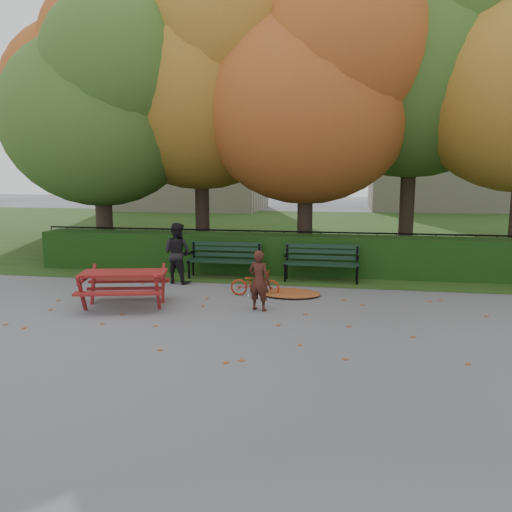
% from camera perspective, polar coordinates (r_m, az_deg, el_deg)
% --- Properties ---
extents(ground, '(90.00, 90.00, 0.00)m').
position_cam_1_polar(ground, '(8.81, -0.83, -7.73)').
color(ground, slate).
rests_on(ground, ground).
extents(grass_strip, '(90.00, 90.00, 0.00)m').
position_cam_1_polar(grass_strip, '(22.47, 5.74, 2.89)').
color(grass_strip, '#1C3C13').
rests_on(grass_strip, ground).
extents(building_left, '(10.00, 7.00, 15.00)m').
position_cam_1_polar(building_left, '(36.18, -7.64, 17.30)').
color(building_left, '#BEB398').
rests_on(building_left, ground).
extents(building_right, '(9.00, 6.00, 12.00)m').
position_cam_1_polar(building_right, '(36.98, 20.42, 14.29)').
color(building_right, '#BEB398').
rests_on(building_right, ground).
extents(hedge, '(13.00, 0.90, 1.00)m').
position_cam_1_polar(hedge, '(13.03, 2.80, 0.23)').
color(hedge, black).
rests_on(hedge, ground).
extents(iron_fence, '(14.00, 0.04, 1.02)m').
position_cam_1_polar(iron_fence, '(13.81, 3.20, 0.91)').
color(iron_fence, black).
rests_on(iron_fence, ground).
extents(tree_a, '(5.88, 5.60, 7.48)m').
position_cam_1_polar(tree_a, '(15.51, -16.77, 16.25)').
color(tree_a, black).
rests_on(tree_a, ground).
extents(tree_b, '(6.72, 6.40, 8.79)m').
position_cam_1_polar(tree_b, '(15.77, -5.38, 19.73)').
color(tree_b, black).
rests_on(tree_b, ground).
extents(tree_c, '(6.30, 6.00, 8.00)m').
position_cam_1_polar(tree_c, '(14.41, 7.16, 18.33)').
color(tree_c, black).
rests_on(tree_c, ground).
extents(tree_d, '(7.14, 6.80, 9.58)m').
position_cam_1_polar(tree_d, '(16.02, 19.24, 21.21)').
color(tree_d, black).
rests_on(tree_d, ground).
extents(tree_f, '(6.93, 6.60, 9.19)m').
position_cam_1_polar(tree_f, '(19.77, -17.31, 18.14)').
color(tree_f, black).
rests_on(tree_f, ground).
extents(bench_left, '(1.80, 0.57, 0.88)m').
position_cam_1_polar(bench_left, '(12.48, -3.59, -0.11)').
color(bench_left, black).
rests_on(bench_left, ground).
extents(bench_right, '(1.80, 0.57, 0.88)m').
position_cam_1_polar(bench_right, '(12.16, 7.49, -0.43)').
color(bench_right, black).
rests_on(bench_right, ground).
extents(picnic_table, '(1.88, 1.64, 0.79)m').
position_cam_1_polar(picnic_table, '(10.10, -14.86, -2.62)').
color(picnic_table, maroon).
rests_on(picnic_table, ground).
extents(leaf_pile, '(1.55, 1.32, 0.09)m').
position_cam_1_polar(leaf_pile, '(10.78, 3.92, -4.25)').
color(leaf_pile, brown).
rests_on(leaf_pile, ground).
extents(leaf_scatter, '(9.00, 5.70, 0.01)m').
position_cam_1_polar(leaf_scatter, '(9.09, -0.48, -7.14)').
color(leaf_scatter, brown).
rests_on(leaf_scatter, ground).
extents(child, '(0.49, 0.39, 1.16)m').
position_cam_1_polar(child, '(9.49, 0.34, -2.81)').
color(child, '#3C1A13').
rests_on(child, ground).
extents(adult, '(0.82, 0.71, 1.45)m').
position_cam_1_polar(adult, '(11.95, -9.02, 0.34)').
color(adult, black).
rests_on(adult, ground).
extents(bicycle, '(1.07, 0.41, 0.55)m').
position_cam_1_polar(bicycle, '(10.65, -0.10, -3.13)').
color(bicycle, '#98250E').
rests_on(bicycle, ground).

